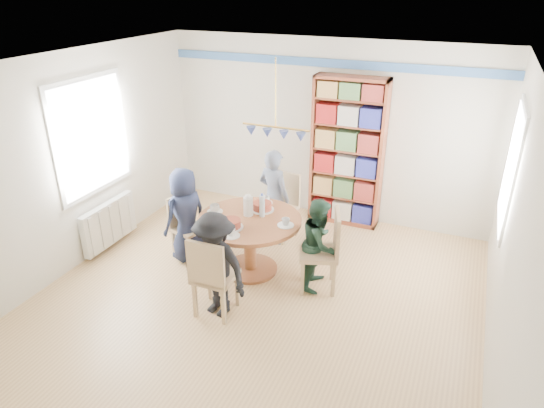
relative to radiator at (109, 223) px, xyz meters
The scene contains 14 objects.
ground 2.46m from the radiator, ahead, with size 5.00×5.00×0.00m, color tan.
room_shell 2.58m from the radiator, 14.73° to the left, with size 5.00×5.00×5.00m.
radiator is the anchor object (origin of this frame).
dining_table 2.09m from the radiator, ahead, with size 1.30×1.30×0.75m.
chair_left 1.12m from the radiator, 12.10° to the left, with size 0.46×0.46×0.85m.
chair_right 3.08m from the radiator, ahead, with size 0.57×0.57×1.02m.
chair_far 2.45m from the radiator, 30.55° to the left, with size 0.50×0.50×0.95m.
chair_near 2.25m from the radiator, 21.14° to the right, with size 0.45×0.45×0.99m.
person_left 1.20m from the radiator, ahead, with size 0.62×0.40×1.27m, color #192038.
person_right 3.00m from the radiator, ahead, with size 0.56×0.44×1.15m, color #172F22.
person_far 2.32m from the radiator, 27.02° to the left, with size 0.50×0.33×1.37m, color gray.
person_near 2.25m from the radiator, 19.42° to the right, with size 0.80×0.46×1.25m, color black.
bookshelf 3.54m from the radiator, 36.09° to the left, with size 1.06×0.32×2.22m.
tableware 2.11m from the radiator, ahead, with size 1.17×1.17×0.31m.
Camera 1 is at (2.00, -4.32, 3.47)m, focal length 32.00 mm.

